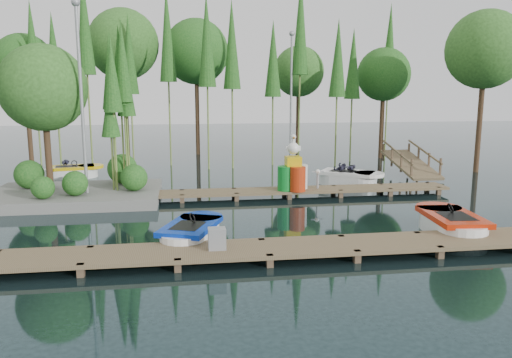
{
  "coord_description": "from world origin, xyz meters",
  "views": [
    {
      "loc": [
        -1.96,
        -16.2,
        4.14
      ],
      "look_at": [
        0.5,
        0.5,
        1.1
      ],
      "focal_mm": 35.0,
      "sensor_mm": 36.0,
      "label": 1
    }
  ],
  "objects": [
    {
      "name": "tree_screen",
      "position": [
        -2.04,
        10.6,
        6.12
      ],
      "size": [
        34.42,
        18.53,
        10.31
      ],
      "color": "#412C1C",
      "rests_on": "ground"
    },
    {
      "name": "yellow_barrel",
      "position": [
        2.35,
        2.5,
        0.76
      ],
      "size": [
        0.61,
        0.61,
        0.92
      ],
      "primitive_type": "cylinder",
      "color": "#DBB30B",
      "rests_on": "far_dock"
    },
    {
      "name": "drum_cluster",
      "position": [
        2.26,
        2.34,
        0.93
      ],
      "size": [
        1.25,
        1.14,
        2.15
      ],
      "color": "#0D7C25",
      "rests_on": "far_dock"
    },
    {
      "name": "near_dock",
      "position": [
        0.0,
        -4.5,
        0.23
      ],
      "size": [
        18.0,
        1.5,
        0.5
      ],
      "color": "brown",
      "rests_on": "ground"
    },
    {
      "name": "utility_cabinet",
      "position": [
        -1.2,
        -4.5,
        0.56
      ],
      "size": [
        0.42,
        0.36,
        0.52
      ],
      "primitive_type": "cube",
      "color": "gray",
      "rests_on": "near_dock"
    },
    {
      "name": "far_dock",
      "position": [
        1.0,
        2.5,
        0.23
      ],
      "size": [
        15.0,
        1.2,
        0.5
      ],
      "color": "brown",
      "rests_on": "ground"
    },
    {
      "name": "lamp_island",
      "position": [
        -5.5,
        2.5,
        4.26
      ],
      "size": [
        0.3,
        0.3,
        7.25
      ],
      "color": "gray",
      "rests_on": "ground"
    },
    {
      "name": "island",
      "position": [
        -6.3,
        3.29,
        3.18
      ],
      "size": [
        6.2,
        4.2,
        6.75
      ],
      "color": "slate",
      "rests_on": "ground"
    },
    {
      "name": "ground_plane",
      "position": [
        0.0,
        0.0,
        0.0
      ],
      "size": [
        90.0,
        90.0,
        0.0
      ],
      "primitive_type": "plane",
      "color": "#1C3135"
    },
    {
      "name": "boat_blue",
      "position": [
        -1.79,
        -3.0,
        0.26
      ],
      "size": [
        2.1,
        2.94,
        0.9
      ],
      "rotation": [
        0.0,
        0.0,
        -0.37
      ],
      "color": "white",
      "rests_on": "ground"
    },
    {
      "name": "boat_yellow_far",
      "position": [
        -7.19,
        8.18,
        0.28
      ],
      "size": [
        2.86,
        1.7,
        1.34
      ],
      "rotation": [
        0.0,
        0.0,
        -0.15
      ],
      "color": "white",
      "rests_on": "ground"
    },
    {
      "name": "lamp_rear",
      "position": [
        4.0,
        11.0,
        4.26
      ],
      "size": [
        0.3,
        0.3,
        7.25
      ],
      "color": "gray",
      "rests_on": "ground"
    },
    {
      "name": "boat_red",
      "position": [
        5.64,
        -3.25,
        0.29
      ],
      "size": [
        1.58,
        3.06,
        0.99
      ],
      "rotation": [
        0.0,
        0.0,
        -0.09
      ],
      "color": "white",
      "rests_on": "ground"
    },
    {
      "name": "boat_white_far",
      "position": [
        5.21,
        4.52,
        0.31
      ],
      "size": [
        3.11,
        2.69,
        1.36
      ],
      "rotation": [
        0.0,
        0.0,
        0.1
      ],
      "color": "white",
      "rests_on": "ground"
    },
    {
      "name": "seagull_post",
      "position": [
        3.25,
        2.5,
        0.81
      ],
      "size": [
        0.48,
        0.26,
        0.76
      ],
      "color": "gray",
      "rests_on": "far_dock"
    },
    {
      "name": "ramp",
      "position": [
        9.0,
        6.5,
        0.59
      ],
      "size": [
        1.5,
        3.94,
        1.49
      ],
      "color": "brown",
      "rests_on": "ground"
    }
  ]
}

